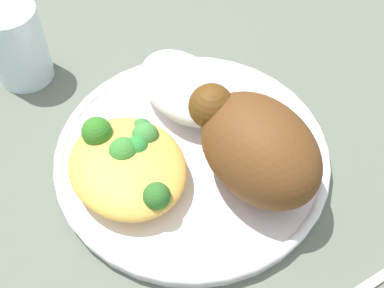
{
  "coord_description": "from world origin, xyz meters",
  "views": [
    {
      "loc": [
        -0.23,
        0.17,
        0.4
      ],
      "look_at": [
        0.0,
        0.0,
        0.03
      ],
      "focal_mm": 48.43,
      "sensor_mm": 36.0,
      "label": 1
    }
  ],
  "objects": [
    {
      "name": "roasted_chicken",
      "position": [
        -0.05,
        -0.03,
        0.06
      ],
      "size": [
        0.13,
        0.09,
        0.08
      ],
      "color": "brown",
      "rests_on": "plate"
    },
    {
      "name": "plate",
      "position": [
        0.0,
        0.0,
        0.01
      ],
      "size": [
        0.26,
        0.26,
        0.02
      ],
      "color": "white",
      "rests_on": "ground_plane"
    },
    {
      "name": "ground_plane",
      "position": [
        0.0,
        0.0,
        0.0
      ],
      "size": [
        2.0,
        2.0,
        0.0
      ],
      "primitive_type": "plane",
      "color": "#5F6757"
    },
    {
      "name": "rice_pile",
      "position": [
        0.06,
        -0.03,
        0.04
      ],
      "size": [
        0.11,
        0.07,
        0.04
      ],
      "primitive_type": "ellipsoid",
      "color": "white",
      "rests_on": "plate"
    },
    {
      "name": "water_glass",
      "position": [
        0.2,
        0.08,
        0.04
      ],
      "size": [
        0.06,
        0.06,
        0.09
      ],
      "primitive_type": "cylinder",
      "color": "silver",
      "rests_on": "ground_plane"
    },
    {
      "name": "mac_cheese_with_broccoli",
      "position": [
        0.01,
        0.06,
        0.03
      ],
      "size": [
        0.11,
        0.1,
        0.04
      ],
      "color": "#F3B54A",
      "rests_on": "plate"
    }
  ]
}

